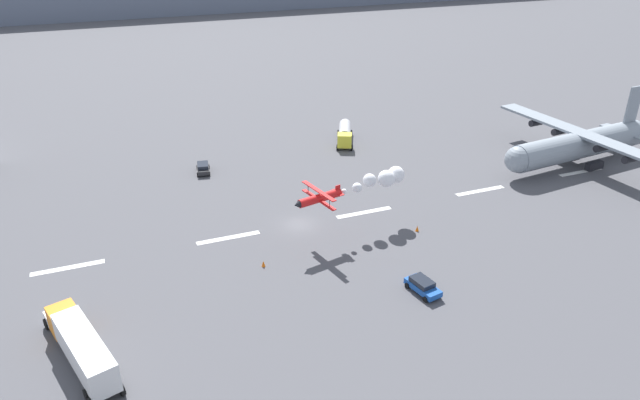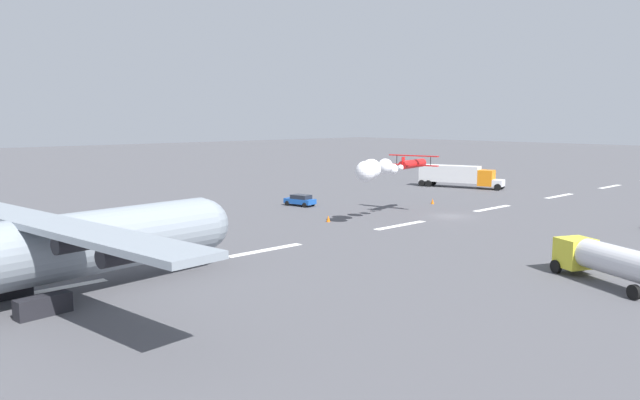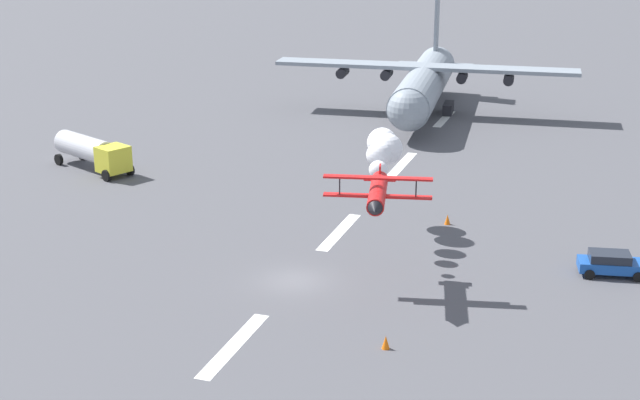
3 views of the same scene
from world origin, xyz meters
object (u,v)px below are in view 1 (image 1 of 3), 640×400
(stunt_biplane_red, at_px, (372,182))
(fuel_tanker_truck, at_px, (345,133))
(cargo_transport_plane, at_px, (574,145))
(followme_car_yellow, at_px, (423,286))
(airport_staff_sedan, at_px, (203,167))
(traffic_cone_far, at_px, (417,228))
(semi_truck_orange, at_px, (80,344))
(traffic_cone_near, at_px, (263,264))

(stunt_biplane_red, height_order, fuel_tanker_truck, stunt_biplane_red)
(cargo_transport_plane, bearing_deg, followme_car_yellow, -151.69)
(followme_car_yellow, relative_size, airport_staff_sedan, 1.00)
(airport_staff_sedan, xyz_separation_m, traffic_cone_far, (21.83, -28.43, -0.44))
(cargo_transport_plane, relative_size, fuel_tanker_truck, 3.72)
(stunt_biplane_red, bearing_deg, semi_truck_orange, -158.49)
(cargo_transport_plane, height_order, stunt_biplane_red, cargo_transport_plane)
(airport_staff_sedan, bearing_deg, traffic_cone_far, -52.48)
(cargo_transport_plane, distance_m, traffic_cone_far, 35.02)
(fuel_tanker_truck, distance_m, airport_staff_sedan, 26.11)
(traffic_cone_near, bearing_deg, stunt_biplane_red, 16.27)
(cargo_transport_plane, xyz_separation_m, airport_staff_sedan, (-55.37, 18.84, -2.70))
(semi_truck_orange, distance_m, traffic_cone_far, 41.44)
(airport_staff_sedan, bearing_deg, traffic_cone_near, -87.58)
(semi_truck_orange, bearing_deg, followme_car_yellow, -2.80)
(airport_staff_sedan, bearing_deg, followme_car_yellow, -68.69)
(followme_car_yellow, relative_size, traffic_cone_near, 5.97)
(followme_car_yellow, distance_m, airport_staff_sedan, 43.16)
(stunt_biplane_red, distance_m, followme_car_yellow, 16.48)
(fuel_tanker_truck, distance_m, followme_car_yellow, 45.29)
(airport_staff_sedan, height_order, traffic_cone_far, airport_staff_sedan)
(fuel_tanker_truck, relative_size, airport_staff_sedan, 1.98)
(cargo_transport_plane, xyz_separation_m, traffic_cone_far, (-33.53, -9.59, -3.13))
(traffic_cone_near, relative_size, traffic_cone_far, 1.00)
(fuel_tanker_truck, height_order, traffic_cone_far, fuel_tanker_truck)
(cargo_transport_plane, xyz_separation_m, traffic_cone_near, (-54.13, -10.40, -3.13))
(cargo_transport_plane, height_order, followme_car_yellow, cargo_transport_plane)
(stunt_biplane_red, xyz_separation_m, traffic_cone_far, (4.88, -3.78, -5.69))
(followme_car_yellow, xyz_separation_m, airport_staff_sedan, (-15.69, 40.21, 0.00))
(followme_car_yellow, bearing_deg, airport_staff_sedan, 111.31)
(fuel_tanker_truck, bearing_deg, semi_truck_orange, -136.08)
(cargo_transport_plane, relative_size, semi_truck_orange, 2.31)
(followme_car_yellow, bearing_deg, traffic_cone_far, 62.46)
(followme_car_yellow, bearing_deg, semi_truck_orange, 177.20)
(traffic_cone_near, height_order, traffic_cone_far, same)
(semi_truck_orange, height_order, traffic_cone_near, semi_truck_orange)
(semi_truck_orange, height_order, followme_car_yellow, semi_truck_orange)
(semi_truck_orange, bearing_deg, stunt_biplane_red, 21.51)
(fuel_tanker_truck, xyz_separation_m, airport_staff_sedan, (-25.80, -3.93, -0.93))
(stunt_biplane_red, relative_size, traffic_cone_far, 21.87)
(stunt_biplane_red, distance_m, fuel_tanker_truck, 30.22)
(followme_car_yellow, bearing_deg, traffic_cone_near, 142.80)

